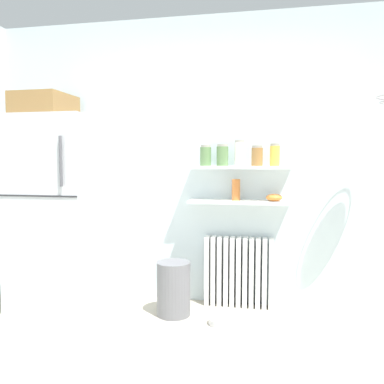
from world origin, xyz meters
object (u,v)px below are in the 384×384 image
at_px(storage_jar_3, 257,156).
at_px(storage_jar_1, 222,155).
at_px(shelf_bowl, 274,197).
at_px(vase, 236,190).
at_px(storage_jar_2, 240,153).
at_px(pet_food_bowl, 221,321).
at_px(refrigerator, 58,207).
at_px(storage_jar_0, 206,156).
at_px(radiator, 239,272).
at_px(storage_jar_4, 275,155).
at_px(trash_bin, 174,288).

bearing_deg(storage_jar_3, storage_jar_1, -180.00).
bearing_deg(shelf_bowl, vase, 180.00).
height_order(storage_jar_2, pet_food_bowl, storage_jar_2).
height_order(refrigerator, storage_jar_0, refrigerator).
distance_m(vase, shelf_bowl, 0.33).
bearing_deg(radiator, vase, -134.13).
height_order(radiator, storage_jar_0, storage_jar_0).
relative_size(storage_jar_3, pet_food_bowl, 0.86).
relative_size(storage_jar_4, trash_bin, 0.42).
xyz_separation_m(refrigerator, storage_jar_0, (1.30, 0.23, 0.46)).
distance_m(radiator, storage_jar_3, 1.05).
distance_m(storage_jar_3, storage_jar_4, 0.15).
height_order(trash_bin, pet_food_bowl, trash_bin).
bearing_deg(vase, shelf_bowl, 0.00).
height_order(storage_jar_3, shelf_bowl, storage_jar_3).
height_order(storage_jar_1, trash_bin, storage_jar_1).
height_order(refrigerator, radiator, refrigerator).
relative_size(trash_bin, pet_food_bowl, 2.23).
bearing_deg(storage_jar_0, pet_food_bowl, -63.74).
bearing_deg(trash_bin, storage_jar_0, 51.16).
bearing_deg(storage_jar_4, storage_jar_3, 180.00).
distance_m(storage_jar_0, vase, 0.40).
bearing_deg(refrigerator, pet_food_bowl, -6.31).
xyz_separation_m(storage_jar_4, pet_food_bowl, (-0.40, -0.39, -1.33)).
height_order(vase, trash_bin, vase).
height_order(refrigerator, storage_jar_3, refrigerator).
xyz_separation_m(radiator, storage_jar_0, (-0.30, -0.03, 1.04)).
xyz_separation_m(storage_jar_0, storage_jar_3, (0.45, 0.00, -0.00)).
relative_size(vase, shelf_bowl, 1.33).
distance_m(storage_jar_2, storage_jar_4, 0.30).
height_order(storage_jar_1, storage_jar_4, storage_jar_4).
bearing_deg(storage_jar_3, radiator, 168.66).
relative_size(refrigerator, storage_jar_2, 8.50).
bearing_deg(pet_food_bowl, vase, 79.06).
bearing_deg(shelf_bowl, storage_jar_1, -180.00).
height_order(storage_jar_2, shelf_bowl, storage_jar_2).
relative_size(storage_jar_0, trash_bin, 0.40).
xyz_separation_m(refrigerator, storage_jar_3, (1.75, 0.23, 0.46)).
bearing_deg(storage_jar_3, storage_jar_0, 180.00).
bearing_deg(storage_jar_4, storage_jar_2, 180.00).
height_order(storage_jar_4, shelf_bowl, storage_jar_4).
relative_size(radiator, storage_jar_3, 3.56).
distance_m(storage_jar_0, pet_food_bowl, 1.40).
relative_size(storage_jar_4, shelf_bowl, 1.36).
bearing_deg(shelf_bowl, storage_jar_0, 180.00).
relative_size(storage_jar_1, pet_food_bowl, 0.92).
height_order(storage_jar_4, trash_bin, storage_jar_4).
distance_m(storage_jar_1, shelf_bowl, 0.58).
relative_size(storage_jar_2, vase, 1.19).
distance_m(storage_jar_3, vase, 0.34).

